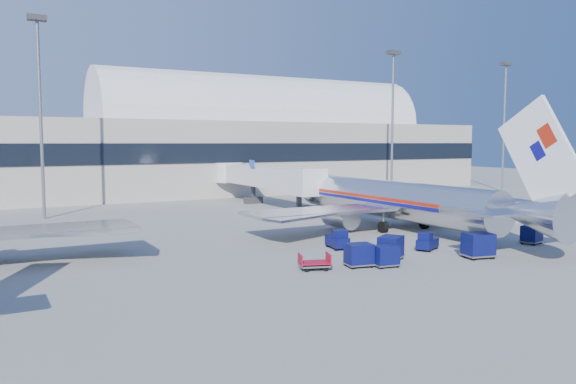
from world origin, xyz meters
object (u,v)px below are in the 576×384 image
airliner_main (398,200)px  cart_train_c (359,254)px  mast_far_east (505,107)px  jetbridge_near (260,177)px  mast_west (39,87)px  tug_left (338,240)px  barrier_far (518,218)px  cart_solo_far (532,234)px  barrier_mid (497,220)px  cart_train_a (391,247)px  barrier_near (475,222)px  tug_right (476,233)px  cart_solo_near (478,245)px  tug_lead (427,242)px  cart_open_red (315,264)px  mast_east (393,102)px  cart_train_b (386,256)px

airliner_main → cart_train_c: bearing=-138.3°
airliner_main → mast_far_east: 53.06m
jetbridge_near → mast_west: bearing=-178.3°
tug_left → barrier_far: bearing=-72.5°
cart_train_c → cart_solo_far: (18.19, 0.18, -0.04)m
jetbridge_near → barrier_mid: size_ratio=9.17×
mast_west → cart_train_c: 43.24m
cart_train_a → barrier_mid: bearing=-10.0°
jetbridge_near → mast_far_east: 48.64m
barrier_near → airliner_main: bearing=162.6°
jetbridge_near → tug_right: 34.91m
cart_solo_near → jetbridge_near: bearing=99.3°
mast_west → barrier_far: size_ratio=7.53×
airliner_main → tug_lead: size_ratio=14.86×
jetbridge_near → cart_solo_far: 38.85m
cart_open_red → jetbridge_near: bearing=87.6°
airliner_main → mast_west: size_ratio=1.65×
barrier_far → tug_lead: (-19.61, -7.10, 0.22)m
barrier_mid → cart_solo_far: 11.30m
mast_east → cart_train_c: 52.04m
cart_solo_near → cart_open_red: size_ratio=1.01×
barrier_mid → barrier_near: bearing=180.0°
tug_left → cart_solo_near: cart_solo_near is taller
barrier_far → cart_open_red: bearing=-164.4°
cart_train_b → cart_solo_far: size_ratio=0.89×
cart_solo_far → mast_far_east: bearing=27.8°
cart_solo_near → tug_left: bearing=142.1°
cart_train_b → cart_train_c: size_ratio=0.89×
mast_west → barrier_mid: mast_west is taller
mast_far_east → barrier_near: size_ratio=7.53×
barrier_near → cart_train_c: (-21.38, -9.42, 0.42)m
cart_solo_far → cart_open_red: (-21.36, 0.52, -0.44)m
tug_left → cart_open_red: (-5.63, -5.62, -0.33)m
mast_far_east → cart_train_a: mast_far_east is taller
tug_right → cart_solo_far: size_ratio=1.18×
cart_solo_near → cart_open_red: (-12.70, 2.59, -0.61)m
cart_train_a → cart_train_c: (-3.37, -0.71, -0.07)m
mast_far_east → cart_train_c: mast_far_east is taller
barrier_near → barrier_mid: same height
jetbridge_near → cart_train_c: 39.89m
cart_solo_near → barrier_mid: bearing=48.1°
airliner_main → cart_solo_near: airliner_main is taller
barrier_far → tug_left: bearing=-173.1°
mast_west → mast_east: same height
cart_solo_far → mast_east: bearing=52.8°
cart_train_b → cart_open_red: (-4.77, 1.62, -0.40)m
jetbridge_near → mast_east: 24.91m
tug_lead → cart_solo_far: cart_solo_far is taller
cart_train_a → cart_solo_far: (14.82, -0.53, -0.11)m
mast_west → barrier_mid: bearing=-34.1°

